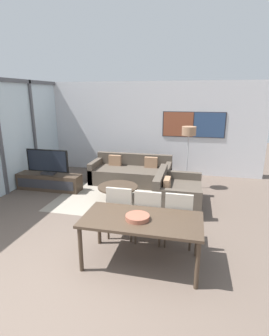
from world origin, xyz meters
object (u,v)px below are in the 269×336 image
object	(u,v)px
sofa_side	(175,194)
dining_chair_left	(121,209)
television	(48,162)
dining_chair_centre	(149,213)
fruit_bowl	(137,217)
coffee_table	(118,189)
dining_table	(142,223)
sofa_main	(132,173)
floor_lamp	(189,136)
dining_chair_right	(179,216)
tv_console	(49,182)

from	to	relation	value
sofa_side	dining_chair_left	size ratio (longest dim) A/B	1.51
television	dining_chair_centre	xyz separation A→B (m)	(2.97, -1.92, -0.21)
fruit_bowl	coffee_table	bearing A→B (deg)	113.01
sofa_side	dining_table	world-z (taller)	sofa_side
dining_chair_left	dining_table	bearing A→B (deg)	-52.76
sofa_side	fruit_bowl	world-z (taller)	fruit_bowl
television	sofa_main	size ratio (longest dim) A/B	0.51
fruit_bowl	sofa_main	bearing A→B (deg)	104.91
sofa_main	floor_lamp	size ratio (longest dim) A/B	1.35
fruit_bowl	dining_chair_right	bearing A→B (deg)	49.94
dining_chair_centre	dining_chair_right	world-z (taller)	same
coffee_table	fruit_bowl	size ratio (longest dim) A/B	2.75
sofa_side	dining_chair_right	distance (m)	1.68
tv_console	dining_chair_left	bearing A→B (deg)	-36.98
dining_chair_right	sofa_side	bearing A→B (deg)	96.26
dining_chair_right	dining_chair_left	bearing A→B (deg)	177.55
tv_console	dining_chair_right	distance (m)	3.97
dining_chair_centre	dining_chair_right	bearing A→B (deg)	0.78
sofa_main	fruit_bowl	size ratio (longest dim) A/B	6.49
tv_console	fruit_bowl	size ratio (longest dim) A/B	4.98
dining_chair_left	fruit_bowl	xyz separation A→B (m)	(0.44, -0.69, 0.23)
sofa_side	floor_lamp	bearing A→B (deg)	-9.80
dining_table	floor_lamp	size ratio (longest dim) A/B	1.04
dining_chair_left	floor_lamp	world-z (taller)	floor_lamp
fruit_bowl	floor_lamp	distance (m)	3.58
dining_table	floor_lamp	xyz separation A→B (m)	(0.51, 3.43, 0.75)
dining_table	dining_chair_right	size ratio (longest dim) A/B	1.79
tv_console	fruit_bowl	distance (m)	3.92
dining_chair_left	coffee_table	bearing A→B (deg)	108.50
sofa_main	floor_lamp	world-z (taller)	floor_lamp
sofa_side	dining_chair_right	size ratio (longest dim) A/B	1.51
television	sofa_main	bearing A→B (deg)	29.04
television	dining_chair_left	xyz separation A→B (m)	(2.49, -1.87, -0.21)
dining_chair_left	sofa_main	bearing A→B (deg)	100.25
dining_chair_right	fruit_bowl	xyz separation A→B (m)	(-0.54, -0.64, 0.23)
tv_console	coffee_table	world-z (taller)	tv_console
dining_chair_left	dining_chair_right	world-z (taller)	same
coffee_table	floor_lamp	xyz separation A→B (m)	(1.54, 1.19, 1.14)
tv_console	coffee_table	distance (m)	1.97
coffee_table	dining_chair_right	world-z (taller)	dining_chair_right
sofa_main	dining_chair_right	distance (m)	3.37
dining_table	dining_chair_right	distance (m)	0.78
dining_chair_left	dining_chair_centre	size ratio (longest dim) A/B	1.00
sofa_side	dining_chair_centre	distance (m)	1.70
sofa_side	dining_chair_centre	bearing A→B (deg)	169.46
sofa_main	dining_chair_left	distance (m)	3.02
sofa_side	fruit_bowl	xyz separation A→B (m)	(-0.36, -2.29, 0.50)
tv_console	floor_lamp	world-z (taller)	floor_lamp
tv_console	sofa_main	xyz separation A→B (m)	(1.95, 1.08, 0.05)
dining_table	television	bearing A→B (deg)	139.78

